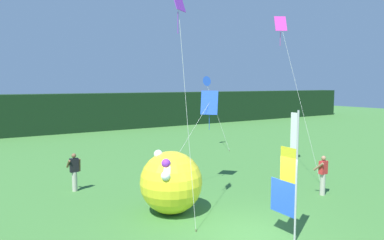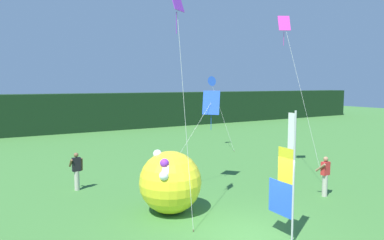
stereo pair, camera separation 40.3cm
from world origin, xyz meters
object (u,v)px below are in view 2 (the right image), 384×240
object	(u,v)px
kite_blue_diamond_3	(210,105)
kite_blue_delta_0	(211,82)
kite_purple_diamond_1	(177,11)
kite_magenta_diamond_2	(286,32)
banner_flag	(286,179)
person_near_banner	(77,170)
person_mid_field	(325,175)
inflatable_balloon	(170,182)

from	to	relation	value
kite_blue_diamond_3	kite_blue_delta_0	bearing A→B (deg)	56.22
kite_purple_diamond_1	kite_magenta_diamond_2	xyz separation A→B (m)	(7.78, 2.87, 0.26)
banner_flag	person_near_banner	distance (m)	9.38
kite_blue_delta_0	kite_magenta_diamond_2	xyz separation A→B (m)	(-0.83, -8.10, 2.44)
kite_blue_delta_0	banner_flag	bearing A→B (deg)	-115.21
kite_blue_delta_0	kite_blue_diamond_3	distance (m)	9.46
kite_magenta_diamond_2	kite_purple_diamond_1	bearing A→B (deg)	-159.77
person_mid_field	person_near_banner	bearing A→B (deg)	144.87
banner_flag	person_near_banner	world-z (taller)	banner_flag
person_mid_field	kite_blue_delta_0	world-z (taller)	kite_blue_delta_0
inflatable_balloon	kite_magenta_diamond_2	xyz separation A→B (m)	(7.69, 2.11, 6.15)
banner_flag	kite_magenta_diamond_2	world-z (taller)	kite_magenta_diamond_2
banner_flag	kite_blue_delta_0	size ratio (longest dim) A/B	0.75
inflatable_balloon	kite_purple_diamond_1	size ratio (longest dim) A/B	0.30
person_near_banner	inflatable_balloon	xyz separation A→B (m)	(2.31, -4.54, 0.24)
person_near_banner	kite_magenta_diamond_2	bearing A→B (deg)	-13.68
person_near_banner	kite_magenta_diamond_2	world-z (taller)	kite_magenta_diamond_2
banner_flag	kite_magenta_diamond_2	xyz separation A→B (m)	(5.75, 5.87, 5.41)
person_near_banner	inflatable_balloon	world-z (taller)	inflatable_balloon
inflatable_balloon	kite_blue_diamond_3	world-z (taller)	kite_blue_diamond_3
inflatable_balloon	kite_blue_delta_0	bearing A→B (deg)	50.19
kite_blue_diamond_3	kite_magenta_diamond_2	bearing A→B (deg)	-3.86
kite_blue_delta_0	inflatable_balloon	bearing A→B (deg)	-129.81
banner_flag	person_near_banner	xyz separation A→B (m)	(-4.25, 8.30, -0.99)
person_near_banner	kite_blue_delta_0	world-z (taller)	kite_blue_delta_0
person_mid_field	kite_blue_delta_0	size ratio (longest dim) A/B	0.32
person_near_banner	person_mid_field	size ratio (longest dim) A/B	1.00
banner_flag	inflatable_balloon	world-z (taller)	banner_flag
person_near_banner	kite_blue_delta_0	xyz separation A→B (m)	(10.83, 5.67, 3.96)
banner_flag	kite_blue_diamond_3	distance (m)	6.58
person_mid_field	kite_purple_diamond_1	bearing A→B (deg)	172.70
person_mid_field	kite_blue_delta_0	bearing A→B (deg)	79.86
person_near_banner	kite_blue_diamond_3	world-z (taller)	kite_blue_diamond_3
kite_blue_diamond_3	banner_flag	bearing A→B (deg)	-102.40
kite_blue_delta_0	kite_magenta_diamond_2	size ratio (longest dim) A/B	0.64
person_near_banner	kite_blue_delta_0	bearing A→B (deg)	27.65
kite_blue_diamond_3	kite_purple_diamond_1	bearing A→B (deg)	-136.93
person_mid_field	banner_flag	bearing A→B (deg)	-154.06
person_near_banner	inflatable_balloon	bearing A→B (deg)	-63.00
kite_blue_diamond_3	inflatable_balloon	bearing A→B (deg)	-143.84
person_mid_field	kite_purple_diamond_1	distance (m)	8.97
banner_flag	kite_blue_delta_0	world-z (taller)	kite_blue_delta_0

